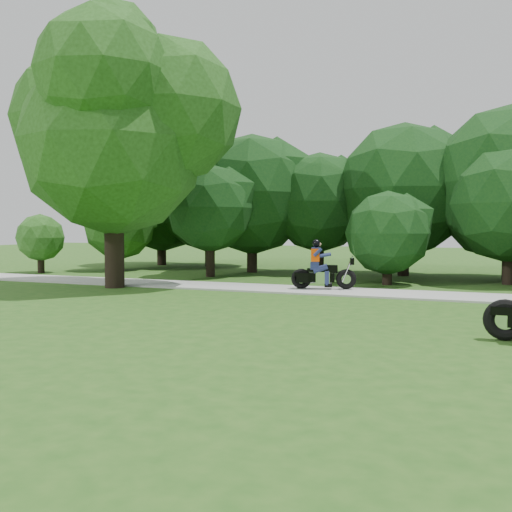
% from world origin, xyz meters
% --- Properties ---
extents(ground, '(100.00, 100.00, 0.00)m').
position_xyz_m(ground, '(0.00, 0.00, 0.00)').
color(ground, '#224E16').
rests_on(ground, ground).
extents(walkway, '(60.00, 2.20, 0.06)m').
position_xyz_m(walkway, '(0.00, 8.00, 0.03)').
color(walkway, '#989893').
rests_on(walkway, ground).
extents(tree_line, '(38.92, 11.53, 7.80)m').
position_xyz_m(tree_line, '(1.62, 14.72, 3.60)').
color(tree_line, black).
rests_on(tree_line, ground).
extents(big_tree_west, '(8.64, 6.56, 9.96)m').
position_xyz_m(big_tree_west, '(-10.54, 6.85, 5.76)').
color(big_tree_west, black).
rests_on(big_tree_west, ground).
extents(touring_motorcycle, '(2.14, 1.05, 1.66)m').
position_xyz_m(touring_motorcycle, '(-3.54, 8.25, 0.66)').
color(touring_motorcycle, black).
rests_on(touring_motorcycle, walkway).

